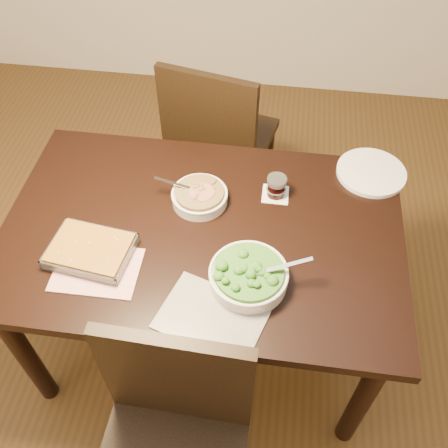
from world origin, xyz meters
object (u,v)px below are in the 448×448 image
table (203,246)px  chair_far (218,138)px  broccoli_bowl (249,276)px  chair_near (172,441)px  baking_dish (91,251)px  stew_bowl (200,196)px  wine_tumbler (276,186)px  dinner_plate (371,172)px

table → chair_far: chair_far is taller
broccoli_bowl → chair_near: size_ratio=0.30×
baking_dish → stew_bowl: bearing=50.2°
broccoli_bowl → chair_far: chair_far is taller
wine_tumbler → chair_far: chair_far is taller
wine_tumbler → chair_near: 0.92m
table → dinner_plate: dinner_plate is taller
broccoli_bowl → dinner_plate: 0.69m
stew_bowl → chair_near: chair_near is taller
chair_far → wine_tumbler: bearing=131.4°
table → broccoli_bowl: broccoli_bowl is taller
broccoli_bowl → wine_tumbler: broccoli_bowl is taller
dinner_plate → chair_far: chair_far is taller
table → broccoli_bowl: bearing=-46.7°
table → dinner_plate: bearing=31.0°
wine_tumbler → chair_near: chair_near is taller
table → wine_tumbler: bearing=39.6°
stew_bowl → wine_tumbler: bearing=14.8°
dinner_plate → wine_tumbler: bearing=-155.9°
wine_tumbler → table: bearing=-140.4°
broccoli_bowl → chair_near: (-0.17, -0.45, -0.26)m
baking_dish → wine_tumbler: wine_tumbler is taller
dinner_plate → table: bearing=-149.0°
broccoli_bowl → baking_dish: 0.53m
baking_dish → broccoli_bowl: bearing=3.9°
baking_dish → wine_tumbler: size_ratio=3.59×
dinner_plate → chair_near: size_ratio=0.28×
table → baking_dish: size_ratio=4.79×
stew_bowl → chair_far: 0.66m
baking_dish → dinner_plate: (0.94, 0.52, -0.02)m
chair_far → table: bearing=107.0°
table → broccoli_bowl: size_ratio=4.91×
stew_bowl → chair_near: size_ratio=0.24×
stew_bowl → wine_tumbler: 0.28m
baking_dish → chair_near: chair_near is taller
table → baking_dish: bearing=-154.7°
stew_bowl → dinner_plate: (0.63, 0.23, -0.02)m
chair_near → chair_far: (-0.07, 1.39, 0.00)m
chair_far → dinner_plate: bearing=162.1°
broccoli_bowl → chair_near: bearing=-110.9°
table → wine_tumbler: 0.34m
wine_tumbler → dinner_plate: (0.36, 0.16, -0.04)m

